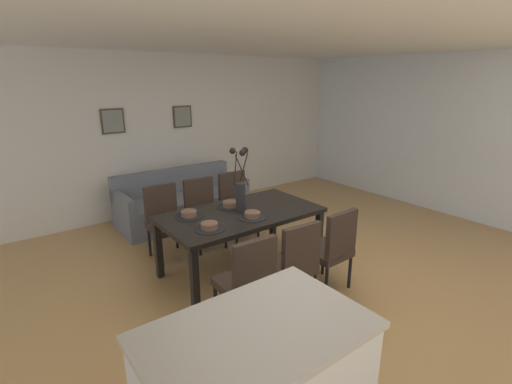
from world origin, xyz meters
The scene contains 23 objects.
ground_plane centered at (0.00, 0.00, 0.00)m, with size 9.00×9.00×0.00m, color tan.
back_wall_panel centered at (0.00, 3.25, 1.30)m, with size 9.00×0.10×2.60m, color silver.
side_window_wall centered at (3.65, 0.40, 1.30)m, with size 0.10×6.30×2.60m, color white.
ceiling_panel centered at (0.00, 0.40, 2.64)m, with size 9.00×7.20×0.08m, color white.
dining_table centered at (-0.29, 0.62, 0.67)m, with size 1.80×0.99×0.74m.
dining_chair_near_left centered at (-0.86, -0.30, 0.51)m, with size 0.46×0.46×0.92m.
dining_chair_near_right centered at (-0.83, 1.53, 0.51)m, with size 0.44×0.44×0.92m.
dining_chair_far_left centered at (-0.32, -0.30, 0.51)m, with size 0.47×0.47×0.92m.
dining_chair_far_right centered at (-0.29, 1.52, 0.51)m, with size 0.46×0.46×0.92m.
dining_chair_mid_left centered at (0.24, -0.30, 0.51)m, with size 0.45×0.45×0.92m.
dining_chair_mid_right centered at (0.27, 1.54, 0.51)m, with size 0.44×0.44×0.92m.
centerpiece_vase centered at (-0.29, 0.63, 1.02)m, with size 0.21×0.23×0.73m.
placemat_near_left centered at (-0.83, 0.40, 0.74)m, with size 0.32×0.32×0.01m, color black.
bowl_near_left centered at (-0.83, 0.40, 0.78)m, with size 0.17×0.17×0.07m.
placemat_near_right centered at (-0.83, 0.85, 0.74)m, with size 0.32×0.32×0.01m, color black.
bowl_near_right centered at (-0.83, 0.85, 0.78)m, with size 0.17×0.17×0.07m.
placemat_far_left centered at (-0.29, 0.40, 0.74)m, with size 0.32×0.32×0.01m, color black.
bowl_far_left centered at (-0.29, 0.40, 0.78)m, with size 0.17×0.17×0.07m.
placemat_far_right centered at (-0.29, 0.85, 0.74)m, with size 0.32×0.32×0.01m, color black.
bowl_far_right centered at (-0.29, 0.85, 0.78)m, with size 0.17×0.17×0.07m.
sofa centered at (-0.11, 2.55, 0.28)m, with size 2.00×0.84×0.80m.
framed_picture_left centered at (-0.87, 3.18, 1.58)m, with size 0.35×0.03×0.37m.
framed_picture_center centered at (0.29, 3.18, 1.58)m, with size 0.33×0.03×0.36m.
Camera 1 is at (-2.54, -2.66, 2.20)m, focal length 26.06 mm.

